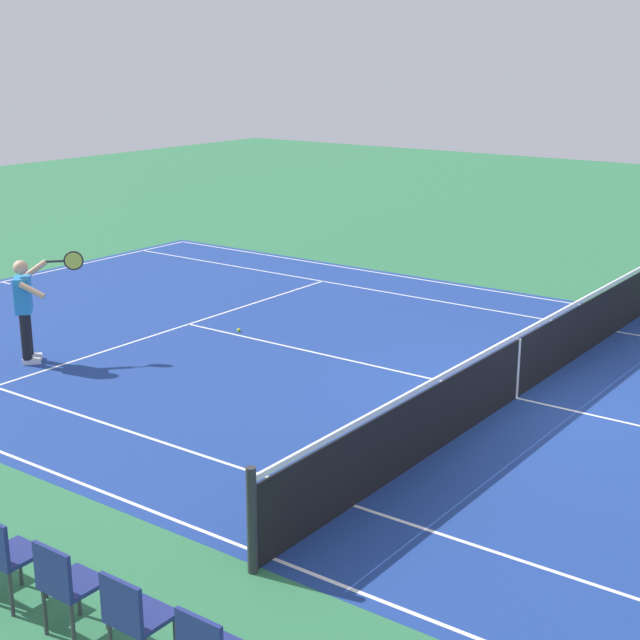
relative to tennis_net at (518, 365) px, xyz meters
name	(u,v)px	position (x,y,z in m)	size (l,w,h in m)	color
ground_plane	(516,398)	(0.00, 0.00, -0.49)	(60.00, 60.00, 0.00)	#2D7247
court_slab	(516,398)	(0.00, 0.00, -0.49)	(24.20, 11.40, 0.00)	navy
court_line_markings	(516,398)	(0.00, 0.00, -0.49)	(23.85, 11.05, 0.01)	white
tennis_net	(518,365)	(0.00, 0.00, 0.00)	(0.10, 11.70, 1.08)	#2D2D33
tennis_player_near	(26,305)	(6.94, 3.04, 0.44)	(0.75, 1.14, 1.70)	black
tennis_ball	(239,330)	(5.35, -0.17, -0.46)	(0.07, 0.07, 0.07)	#CCE01E
spectator_chair_4	(134,615)	(-0.23, 7.50, 0.03)	(0.44, 0.44, 0.88)	#38383D
spectator_chair_5	(65,582)	(0.59, 7.50, 0.03)	(0.44, 0.44, 0.88)	#38383D
spectator_chair_6	(5,552)	(1.41, 7.50, 0.03)	(0.44, 0.44, 0.88)	#38383D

